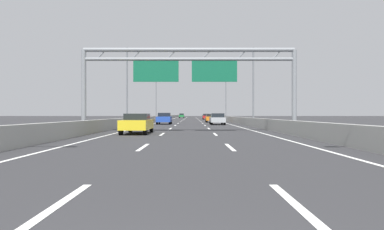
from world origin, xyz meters
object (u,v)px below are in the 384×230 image
Objects in this scene: orange_car at (210,118)px; streetlamp_left_far at (156,96)px; sign_gantry at (187,68)px; streetlamp_right_far at (223,96)px; yellow_car at (136,123)px; blue_car at (163,118)px; streetlamp_left_mid at (127,81)px; red_car at (205,117)px; silver_car at (216,119)px; green_car at (180,116)px; streetlamp_right_mid at (250,81)px.

streetlamp_left_far is at bearing 120.26° from orange_car.
streetlamp_right_far is (7.53, 49.45, 0.59)m from sign_gantry.
blue_car is (0.11, 22.07, 0.05)m from yellow_car.
streetlamp_right_far is at bearing 77.75° from yellow_car.
streetlamp_left_mid is 45.29m from red_car.
streetlamp_right_far is 31.63m from silver_car.
blue_car is at bearing -100.58° from red_car.
streetlamp_right_far is 2.20× the size of blue_car.
streetlamp_right_far reaches higher than blue_car.
orange_car is 12.45m from blue_car.
red_car is (0.30, 41.11, -0.01)m from silver_car.
sign_gantry is 3.75× the size of blue_car.
silver_car reaches higher than red_car.
streetlamp_left_far reaches higher than yellow_car.
streetlamp_right_far reaches higher than yellow_car.
orange_car is 0.99× the size of green_car.
blue_car is 7.29m from silver_car.
silver_car is at bearing -70.56° from streetlamp_left_far.
silver_car is (0.05, -12.33, 0.03)m from orange_car.
green_car is (0.23, 95.13, 0.05)m from yellow_car.
streetlamp_left_mid is at bearing -90.00° from streetlamp_left_far.
red_car is (-3.68, 10.08, -4.65)m from streetlamp_right_far.
streetlamp_left_far reaches higher than orange_car.
blue_car is (-10.98, 4.52, -4.62)m from streetlamp_right_mid.
streetlamp_left_far is at bearing 180.00° from streetlamp_right_far.
orange_car is (10.91, -18.70, -4.67)m from streetlamp_left_far.
blue_car is at bearing 89.72° from yellow_car.
blue_car reaches higher than silver_car.
streetlamp_right_mid reaches higher than sign_gantry.
streetlamp_left_mid is 1.00× the size of streetlamp_right_far.
streetlamp_right_mid is 33.55m from streetlamp_right_far.
sign_gantry is 19.20m from silver_car.
silver_car is at bearing 79.08° from sign_gantry.
sign_gantry is 59.80m from red_car.
yellow_car is 1.05× the size of green_car.
green_car is (-7.18, 33.96, 0.03)m from red_car.
red_car reaches higher than orange_car.
streetlamp_right_far is 19.69m from orange_car.
red_car is at bearing 110.06° from streetlamp_right_far.
orange_car is at bearing 90.21° from silver_car.
streetlamp_left_mid reaches higher than orange_car.
blue_car reaches higher than yellow_car.
streetlamp_left_far is 2.21× the size of green_car.
sign_gantry is 3.76× the size of green_car.
green_car reaches higher than orange_car.
orange_car is 63.11m from green_car.
streetlamp_right_far reaches higher than sign_gantry.
streetlamp_left_far is at bearing -138.15° from red_car.
silver_car reaches higher than yellow_car.
green_car is at bearing 92.04° from sign_gantry.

